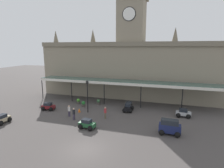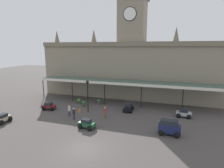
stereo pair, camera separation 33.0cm
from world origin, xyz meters
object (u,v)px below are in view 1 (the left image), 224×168
planter_by_canopy (98,102)px  planter_forecourt_centre (83,104)px  car_maroon_sedan (48,107)px  pedestrian_crossing_forecourt (105,112)px  pedestrian_beside_cars (69,110)px  pedestrian_near_entrance (74,113)px  planter_near_kerb (78,101)px  car_black_estate (128,107)px  victorian_lamppost (87,92)px  traffic_cone (79,110)px  car_navy_van (170,128)px  car_beige_sedan (2,119)px  car_green_sedan (87,125)px  car_silver_sedan (183,114)px

planter_by_canopy → planter_forecourt_centre: size_ratio=1.00×
car_maroon_sedan → pedestrian_crossing_forecourt: (9.77, -0.69, 0.41)m
pedestrian_crossing_forecourt → pedestrian_beside_cars: bearing=-170.8°
pedestrian_near_entrance → planter_near_kerb: (-2.85, 6.76, -0.42)m
car_black_estate → pedestrian_beside_cars: 8.96m
victorian_lamppost → traffic_cone: size_ratio=7.95×
car_black_estate → pedestrian_beside_cars: size_ratio=1.36×
car_black_estate → planter_forecourt_centre: bearing=-178.6°
pedestrian_beside_cars → car_black_estate: bearing=32.6°
pedestrian_near_entrance → planter_by_canopy: size_ratio=1.74×
planter_forecourt_centre → car_black_estate: bearing=1.4°
car_navy_van → planter_near_kerb: bearing=154.2°
car_beige_sedan → planter_forecourt_centre: (7.06, 9.40, -0.01)m
car_green_sedan → victorian_lamppost: 6.42m
car_navy_van → car_black_estate: 8.95m
car_silver_sedan → pedestrian_near_entrance: bearing=-158.5°
car_maroon_sedan → victorian_lamppost: (6.39, 0.92, 2.60)m
car_silver_sedan → pedestrian_crossing_forecourt: 11.09m
car_black_estate → planter_by_canopy: car_black_estate is taller
pedestrian_crossing_forecourt → pedestrian_near_entrance: bearing=-155.5°
planter_near_kerb → car_maroon_sedan: bearing=-125.2°
car_beige_sedan → car_maroon_sedan: same height
planter_by_canopy → pedestrian_near_entrance: bearing=-94.8°
car_navy_van → car_green_sedan: (-9.61, -1.33, -0.30)m
car_black_estate → victorian_lamppost: 6.73m
planter_near_kerb → planter_forecourt_centre: size_ratio=1.00×
victorian_lamppost → planter_near_kerb: size_ratio=5.21×
planter_by_canopy → car_navy_van: bearing=-34.4°
planter_near_kerb → car_navy_van: bearing=-25.8°
traffic_cone → planter_by_canopy: (1.38, 4.42, 0.18)m
car_navy_van → car_maroon_sedan: car_navy_van is taller
car_beige_sedan → pedestrian_crossing_forecourt: size_ratio=1.23×
planter_near_kerb → car_green_sedan: bearing=-56.8°
car_beige_sedan → victorian_lamppost: size_ratio=0.41×
pedestrian_beside_cars → victorian_lamppost: (1.78, 2.44, 2.19)m
car_black_estate → planter_by_canopy: size_ratio=2.37×
car_maroon_sedan → victorian_lamppost: 6.96m
car_silver_sedan → pedestrian_near_entrance: pedestrian_near_entrance is taller
car_black_estate → traffic_cone: car_black_estate is taller
car_green_sedan → traffic_cone: 6.20m
car_maroon_sedan → pedestrian_beside_cars: bearing=-18.3°
pedestrian_near_entrance → planter_by_canopy: pedestrian_near_entrance is taller
car_black_estate → victorian_lamppost: victorian_lamppost is taller
car_black_estate → pedestrian_beside_cars: pedestrian_beside_cars is taller
car_maroon_sedan → pedestrian_near_entrance: bearing=-22.8°
car_beige_sedan → traffic_cone: (7.60, 6.84, -0.19)m
car_green_sedan → traffic_cone: (-3.63, 5.02, -0.19)m
traffic_cone → planter_near_kerb: 4.29m
car_maroon_sedan → traffic_cone: size_ratio=3.40×
car_maroon_sedan → car_green_sedan: size_ratio=1.01×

